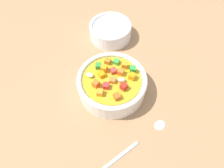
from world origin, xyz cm
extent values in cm
cube|color=#9E754F|center=(0.00, 0.00, -1.00)|extent=(140.00, 140.00, 2.00)
cylinder|color=white|center=(0.00, 0.00, 2.44)|extent=(18.43, 18.43, 4.88)
torus|color=white|center=(0.00, 0.00, 5.28)|extent=(18.64, 18.64, 1.31)
cylinder|color=gold|center=(0.00, 0.00, 5.08)|extent=(15.47, 15.47, 0.40)
cube|color=orange|center=(-3.88, 3.88, 6.02)|extent=(1.95, 1.95, 1.47)
cube|color=green|center=(5.08, -2.30, 5.86)|extent=(2.12, 2.12, 1.15)
cube|color=#C93934|center=(2.15, -0.84, 5.85)|extent=(1.74, 1.74, 1.14)
cube|color=orange|center=(-1.27, 4.44, 6.18)|extent=(2.12, 2.12, 1.79)
cube|color=orange|center=(-0.78, -0.19, 5.85)|extent=(1.98, 1.98, 1.12)
cube|color=orange|center=(1.57, 2.44, 5.87)|extent=(1.94, 1.94, 1.17)
cube|color=orange|center=(3.21, -4.15, 6.13)|extent=(1.93, 1.93, 1.69)
cube|color=red|center=(-3.43, -2.27, 6.12)|extent=(2.07, 2.07, 1.68)
cube|color=orange|center=(3.23, 1.44, 6.15)|extent=(2.09, 2.09, 1.73)
ellipsoid|color=beige|center=(-1.25, -2.23, 5.92)|extent=(2.01, 2.45, 1.27)
cube|color=red|center=(-2.24, 2.02, 5.98)|extent=(1.92, 1.92, 1.39)
cube|color=#2F8533|center=(4.47, 2.78, 5.98)|extent=(1.78, 1.78, 1.39)
cube|color=orange|center=(-0.82, -5.18, 6.11)|extent=(2.12, 2.12, 1.65)
cube|color=#E0591C|center=(-5.80, 0.11, 5.96)|extent=(1.83, 1.83, 1.36)
cube|color=orange|center=(5.69, 0.09, 5.92)|extent=(2.10, 2.10, 1.26)
cube|color=orange|center=(1.21, -2.64, 6.07)|extent=(2.05, 2.05, 1.56)
ellipsoid|color=beige|center=(2.03, 5.48, 5.89)|extent=(2.37, 2.49, 1.22)
cube|color=green|center=(1.31, -5.91, 6.14)|extent=(1.89, 1.89, 1.71)
cylinder|color=silver|center=(-19.10, 3.74, 0.45)|extent=(6.85, 13.53, 0.90)
ellipsoid|color=silver|center=(-12.94, -9.69, 0.39)|extent=(3.55, 3.82, 0.79)
cylinder|color=white|center=(21.38, -4.00, 2.17)|extent=(13.77, 13.77, 4.33)
torus|color=white|center=(21.38, -4.00, 4.61)|extent=(13.91, 13.91, 1.10)
camera|label=1|loc=(-29.55, 6.23, 47.88)|focal=32.02mm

